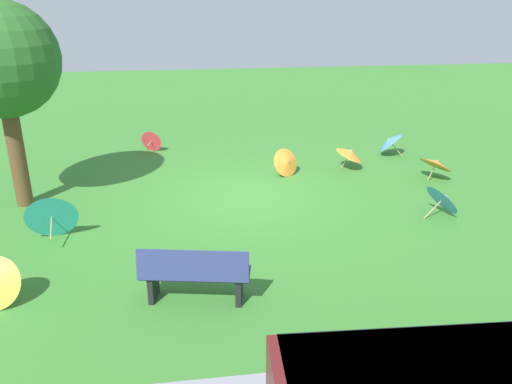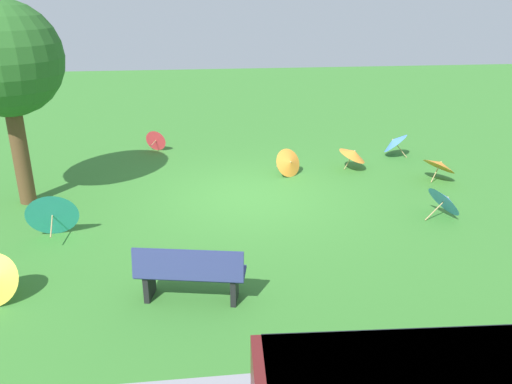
# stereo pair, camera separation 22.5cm
# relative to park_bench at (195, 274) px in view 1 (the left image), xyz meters

# --- Properties ---
(ground) EXTENTS (40.00, 40.00, 0.00)m
(ground) POSITION_rel_park_bench_xyz_m (-1.25, -4.04, -0.47)
(ground) COLOR #387A2D
(park_bench) EXTENTS (1.66, 0.78, 0.90)m
(park_bench) POSITION_rel_park_bench_xyz_m (0.00, 0.00, 0.00)
(park_bench) COLOR navy
(park_bench) RESTS_ON ground
(shade_tree) EXTENTS (2.28, 2.28, 4.19)m
(shade_tree) POSITION_rel_park_bench_xyz_m (3.51, -4.27, 2.55)
(shade_tree) COLOR brown
(shade_tree) RESTS_ON ground
(parasol_orange_0) EXTENTS (0.82, 0.80, 0.69)m
(parasol_orange_0) POSITION_rel_park_bench_xyz_m (-2.42, -5.28, -0.12)
(parasol_orange_0) COLOR tan
(parasol_orange_0) RESTS_ON ground
(parasol_blue_0) EXTENTS (0.93, 0.97, 0.73)m
(parasol_blue_0) POSITION_rel_park_bench_xyz_m (-5.56, -6.53, -0.04)
(parasol_blue_0) COLOR tan
(parasol_blue_0) RESTS_ON ground
(parasol_red_0) EXTENTS (0.65, 0.60, 0.62)m
(parasol_red_0) POSITION_rel_park_bench_xyz_m (0.96, -7.90, -0.16)
(parasol_red_0) COLOR tan
(parasol_red_0) RESTS_ON ground
(parasol_blue_1) EXTENTS (0.83, 0.90, 0.72)m
(parasol_blue_1) POSITION_rel_park_bench_xyz_m (-5.09, -2.44, -0.08)
(parasol_blue_1) COLOR tan
(parasol_blue_1) RESTS_ON ground
(parasol_orange_1) EXTENTS (0.90, 0.90, 0.66)m
(parasol_orange_1) POSITION_rel_park_bench_xyz_m (-4.11, -5.54, -0.02)
(parasol_orange_1) COLOR tan
(parasol_orange_1) RESTS_ON ground
(parasol_orange_2) EXTENTS (1.01, 1.03, 0.67)m
(parasol_orange_2) POSITION_rel_park_bench_xyz_m (-5.93, -4.50, -0.04)
(parasol_orange_2) COLOR tan
(parasol_orange_2) RESTS_ON ground
(parasol_teal_0) EXTENTS (1.00, 0.91, 0.94)m
(parasol_teal_0) POSITION_rel_park_bench_xyz_m (2.53, -2.51, 0.01)
(parasol_teal_0) COLOR tan
(parasol_teal_0) RESTS_ON ground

